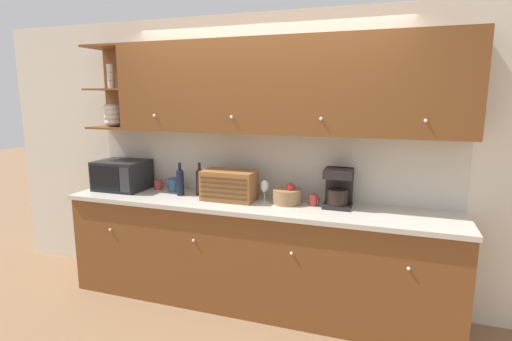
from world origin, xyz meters
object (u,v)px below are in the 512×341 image
object	(u,v)px
mug	(159,185)
wine_bottle	(180,181)
mug_blue_second	(314,200)
coffee_maker	(338,188)
fruit_basket	(287,196)
wine_glass	(264,187)
storage_canister	(175,185)
bread_box	(229,185)
microwave	(122,175)
second_wine_bottle	(200,180)

from	to	relation	value
mug	wine_bottle	size ratio (longest dim) A/B	0.30
mug_blue_second	coffee_maker	size ratio (longest dim) A/B	0.29
fruit_basket	wine_glass	bearing A→B (deg)	-179.85
storage_canister	wine_glass	world-z (taller)	wine_glass
bread_box	mug	bearing A→B (deg)	169.69
wine_bottle	coffee_maker	bearing A→B (deg)	3.29
storage_canister	wine_glass	size ratio (longest dim) A/B	0.66
microwave	bread_box	size ratio (longest dim) A/B	1.02
bread_box	fruit_basket	size ratio (longest dim) A/B	1.90
fruit_basket	mug_blue_second	xyz separation A→B (m)	(0.23, 0.02, -0.02)
microwave	fruit_basket	size ratio (longest dim) A/B	1.93
second_wine_bottle	fruit_basket	bearing A→B (deg)	-1.97
wine_bottle	second_wine_bottle	world-z (taller)	wine_bottle
bread_box	coffee_maker	world-z (taller)	coffee_maker
bread_box	wine_glass	xyz separation A→B (m)	(0.31, 0.05, -0.00)
storage_canister	bread_box	xyz separation A→B (m)	(0.64, -0.14, 0.07)
coffee_maker	mug_blue_second	bearing A→B (deg)	-173.06
fruit_basket	wine_bottle	bearing A→B (deg)	-177.71
wine_glass	coffee_maker	size ratio (longest dim) A/B	0.60
second_wine_bottle	coffee_maker	bearing A→B (deg)	0.57
microwave	coffee_maker	distance (m)	2.12
mug	fruit_basket	bearing A→B (deg)	-4.05
wine_bottle	mug_blue_second	distance (m)	1.26
microwave	fruit_basket	world-z (taller)	microwave
storage_canister	second_wine_bottle	distance (m)	0.31
coffee_maker	mug	bearing A→B (deg)	178.28
second_wine_bottle	fruit_basket	world-z (taller)	second_wine_bottle
microwave	wine_glass	bearing A→B (deg)	0.53
microwave	wine_glass	world-z (taller)	microwave
mug	storage_canister	bearing A→B (deg)	-4.60
wine_bottle	coffee_maker	size ratio (longest dim) A/B	0.95
second_wine_bottle	wine_glass	xyz separation A→B (m)	(0.65, -0.03, -0.01)
storage_canister	coffee_maker	size ratio (longest dim) A/B	0.39
mug_blue_second	storage_canister	bearing A→B (deg)	177.42
microwave	fruit_basket	distance (m)	1.70
mug	mug_blue_second	xyz separation A→B (m)	(1.58, -0.08, 0.00)
fruit_basket	mug_blue_second	size ratio (longest dim) A/B	2.61
second_wine_bottle	mug	bearing A→B (deg)	172.36
microwave	second_wine_bottle	world-z (taller)	second_wine_bottle
microwave	coffee_maker	size ratio (longest dim) A/B	1.47
wine_bottle	fruit_basket	bearing A→B (deg)	2.29
storage_canister	second_wine_bottle	world-z (taller)	second_wine_bottle
second_wine_bottle	mug_blue_second	distance (m)	1.09
storage_canister	mug_blue_second	bearing A→B (deg)	-2.58
storage_canister	microwave	bearing A→B (deg)	-170.01
wine_glass	mug_blue_second	distance (m)	0.44
bread_box	mug_blue_second	world-z (taller)	bread_box
storage_canister	wine_glass	bearing A→B (deg)	-4.85
wine_glass	storage_canister	bearing A→B (deg)	175.15
mug	microwave	bearing A→B (deg)	-162.28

